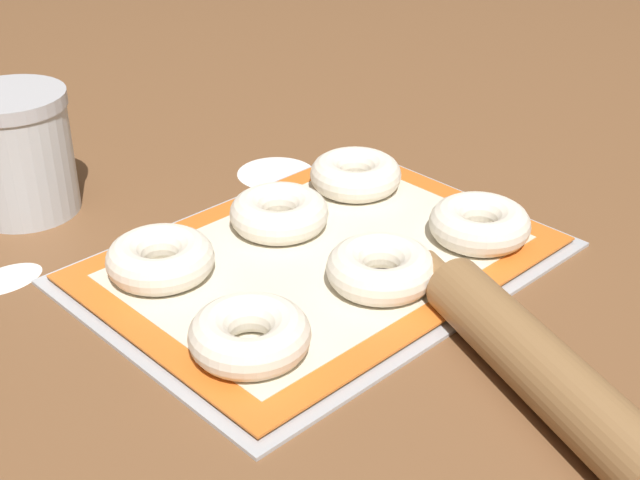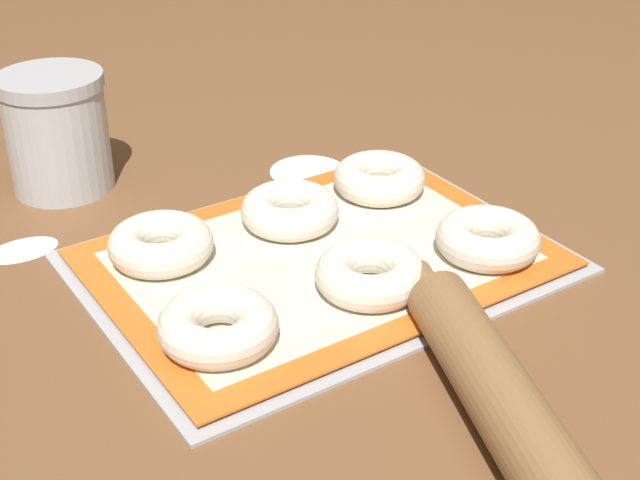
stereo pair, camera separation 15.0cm
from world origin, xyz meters
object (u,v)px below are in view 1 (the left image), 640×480
baking_tray (320,261)px  bagel_front_left (250,335)px  bagel_back_center (279,213)px  bagel_back_right (356,174)px  bagel_back_left (160,259)px  bagel_front_center (381,268)px  rolling_pin (539,371)px  bagel_front_right (480,224)px  flour_canister (19,153)px

baking_tray → bagel_front_left: size_ratio=4.36×
bagel_back_center → baking_tray: bearing=-97.0°
bagel_front_left → bagel_back_right: size_ratio=1.00×
bagel_back_left → bagel_back_right: bearing=-0.1°
bagel_front_center → bagel_back_center: bearing=88.3°
baking_tray → bagel_front_left: bearing=-154.2°
bagel_front_center → bagel_back_left: 0.23m
bagel_back_left → rolling_pin: 0.40m
bagel_front_right → bagel_back_center: bearing=129.6°
bagel_back_center → bagel_back_right: same height
bagel_front_right → rolling_pin: (-0.17, -0.19, -0.00)m
bagel_front_left → bagel_back_right: same height
bagel_front_left → bagel_front_center: (0.17, -0.01, 0.00)m
baking_tray → bagel_back_center: bagel_back_center is taller
bagel_back_center → rolling_pin: (-0.03, -0.37, -0.00)m
bagel_front_right → bagel_back_center: (-0.14, 0.17, 0.00)m
baking_tray → bagel_back_right: size_ratio=4.36×
rolling_pin → bagel_back_left: bearing=108.4°
baking_tray → rolling_pin: 0.29m
bagel_front_right → flour_canister: flour_canister is taller
bagel_front_center → bagel_front_left: bearing=178.3°
baking_tray → bagel_front_right: bearing=-32.3°
bagel_front_center → flour_canister: 0.46m
bagel_front_center → bagel_front_right: 0.15m
bagel_front_right → bagel_back_left: bearing=148.5°
bagel_front_center → rolling_pin: (-0.02, -0.21, -0.00)m
bagel_back_left → bagel_back_right: 0.29m
bagel_front_left → bagel_back_right: 0.35m
bagel_front_center → rolling_pin: size_ratio=0.30×
bagel_front_left → flour_canister: flour_canister is taller
bagel_back_center → bagel_back_right: 0.13m
bagel_front_right → rolling_pin: 0.26m
bagel_front_left → bagel_front_right: (0.32, -0.02, 0.00)m
bagel_back_right → bagel_front_left: bearing=-151.8°
bagel_front_right → bagel_back_left: size_ratio=1.00×
bagel_back_left → flour_canister: flour_canister is taller
baking_tray → bagel_front_right: bagel_front_right is taller
bagel_back_right → rolling_pin: (-0.16, -0.38, -0.00)m
bagel_front_right → bagel_back_left: 0.35m
bagel_front_center → bagel_back_center: same height
bagel_front_center → bagel_back_center: 0.16m
bagel_front_right → bagel_back_center: 0.22m
flour_canister → rolling_pin: bearing=-76.9°
bagel_front_left → bagel_back_right: (0.31, 0.17, 0.00)m
bagel_front_center → bagel_front_right: size_ratio=1.00×
bagel_front_right → bagel_back_right: same height
bagel_back_right → bagel_front_right: bearing=-87.3°
baking_tray → bagel_front_left: 0.18m
bagel_front_right → flour_canister: 0.54m
baking_tray → bagel_back_right: 0.17m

